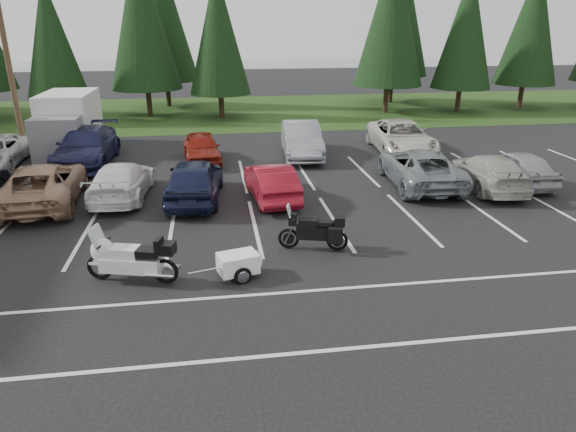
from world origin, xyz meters
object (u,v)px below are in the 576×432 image
at_px(utility_pole, 8,58).
at_px(adventure_motorcycle, 313,228).
at_px(touring_motorcycle, 131,255).
at_px(box_truck, 66,124).
at_px(car_near_7, 488,172).
at_px(car_near_3, 122,181).
at_px(car_near_4, 194,180).
at_px(cargo_trailer, 238,265).
at_px(car_near_8, 518,167).
at_px(car_far_1, 86,147).
at_px(car_far_2, 202,148).
at_px(car_near_5, 271,182).
at_px(car_far_3, 302,140).
at_px(car_near_6, 420,167).
at_px(car_near_2, 43,184).

relative_size(utility_pole, adventure_motorcycle, 3.96).
bearing_deg(touring_motorcycle, box_truck, 124.57).
bearing_deg(car_near_7, utility_pole, -16.64).
bearing_deg(car_near_3, car_near_4, 169.29).
bearing_deg(cargo_trailer, touring_motorcycle, 161.62).
bearing_deg(car_near_3, car_near_8, -178.45).
relative_size(car_near_3, car_far_1, 0.82).
bearing_deg(car_far_2, cargo_trailer, -89.53).
height_order(car_near_7, touring_motorcycle, touring_motorcycle).
xyz_separation_m(car_near_5, car_far_3, (2.27, 6.32, 0.15)).
bearing_deg(touring_motorcycle, adventure_motorcycle, 29.92).
xyz_separation_m(car_near_8, adventure_motorcycle, (-9.61, -5.22, -0.01)).
distance_m(car_near_4, car_near_6, 9.05).
bearing_deg(car_near_4, cargo_trailer, 105.78).
distance_m(car_near_5, adventure_motorcycle, 4.80).
bearing_deg(car_near_7, car_near_6, -12.15).
height_order(utility_pole, car_near_8, utility_pole).
height_order(car_near_4, car_far_3, car_far_3).
height_order(car_near_5, car_near_8, car_near_8).
relative_size(car_near_3, cargo_trailer, 3.21).
distance_m(car_near_2, car_far_2, 7.74).
xyz_separation_m(car_near_6, car_near_8, (4.08, -0.40, -0.05)).
xyz_separation_m(car_near_5, car_near_7, (8.75, 0.05, 0.01)).
bearing_deg(adventure_motorcycle, car_near_2, 164.12).
bearing_deg(car_near_8, touring_motorcycle, 25.26).
height_order(car_near_5, car_far_2, car_far_2).
bearing_deg(cargo_trailer, box_truck, 102.60).
bearing_deg(box_truck, car_near_4, -52.51).
bearing_deg(car_near_7, car_near_2, 3.64).
xyz_separation_m(utility_pole, car_far_1, (3.42, -1.98, -3.87)).
height_order(car_near_4, cargo_trailer, car_near_4).
bearing_deg(car_far_3, car_near_2, -147.53).
relative_size(utility_pole, car_far_3, 1.78).
relative_size(utility_pole, car_near_8, 2.19).
bearing_deg(car_near_8, car_far_3, -34.81).
relative_size(car_far_2, car_far_3, 0.80).
xyz_separation_m(car_near_2, car_near_3, (2.73, 0.33, -0.08)).
relative_size(utility_pole, touring_motorcycle, 3.32).
xyz_separation_m(car_near_7, adventure_motorcycle, (-8.07, -4.80, 0.01)).
bearing_deg(car_near_4, car_far_1, -44.78).
distance_m(box_truck, car_near_6, 17.48).
bearing_deg(car_far_3, car_near_4, -125.97).
bearing_deg(car_near_2, touring_motorcycle, 116.26).
bearing_deg(touring_motorcycle, car_near_2, 136.66).
xyz_separation_m(car_far_3, touring_motorcycle, (-6.57, -12.33, -0.08)).
distance_m(car_near_2, car_near_6, 14.50).
bearing_deg(car_near_8, car_near_3, -0.54).
bearing_deg(touring_motorcycle, car_near_6, 48.94).
bearing_deg(car_far_1, cargo_trailer, -61.71).
bearing_deg(car_far_1, car_near_3, -64.67).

